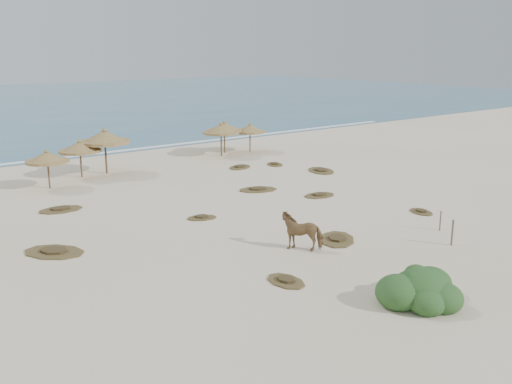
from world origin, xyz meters
TOP-DOWN VIEW (x-y plane):
  - ground at (0.00, 0.00)m, footprint 160.00×160.00m
  - foam_line at (0.00, 26.00)m, footprint 70.00×0.60m
  - palapa_1 at (-6.04, 16.50)m, footprint 3.20×3.20m
  - palapa_2 at (-1.48, 18.43)m, footprint 3.47×3.47m
  - palapa_3 at (-3.30, 18.28)m, footprint 3.07×3.07m
  - palapa_4 at (8.44, 18.92)m, footprint 3.54×3.54m
  - palapa_5 at (9.47, 19.93)m, footprint 3.07×3.07m
  - palapa_6 at (11.47, 19.11)m, footprint 3.40×3.40m
  - horse at (-1.13, -1.05)m, footprint 1.83×1.98m
  - fence_post_near at (4.25, -4.80)m, footprint 0.11×0.11m
  - fence_post_far at (5.64, -3.25)m, footprint 0.09×0.09m
  - bush at (-1.66, -7.53)m, footprint 3.13×2.75m
  - scrub_1 at (-9.76, 4.95)m, footprint 3.02×3.22m
  - scrub_2 at (-2.15, 5.34)m, footprint 1.76×1.45m
  - scrub_3 at (3.75, 8.24)m, footprint 2.77×2.33m
  - scrub_4 at (5.71, 4.93)m, footprint 2.10×1.48m
  - scrub_5 at (10.62, 9.82)m, footprint 2.57×3.05m
  - scrub_6 at (-7.26, 11.22)m, footprint 2.43×1.71m
  - scrub_7 at (6.87, 14.32)m, footprint 2.48×2.19m
  - scrub_9 at (0.82, -1.24)m, footprint 2.76×2.73m
  - scrub_10 at (9.50, 13.52)m, footprint 1.72×2.02m
  - scrub_11 at (-4.09, -3.40)m, footprint 1.14×1.73m
  - scrub_12 at (7.50, -0.85)m, footprint 1.38×1.72m

SIDE VIEW (x-z plane):
  - ground at x=0.00m, z-range 0.00..0.00m
  - foam_line at x=0.00m, z-range 0.00..0.01m
  - scrub_12 at x=7.50m, z-range -0.03..0.13m
  - scrub_1 at x=-9.76m, z-range -0.03..0.13m
  - scrub_2 at x=-2.15m, z-range -0.03..0.13m
  - scrub_4 at x=5.71m, z-range -0.03..0.13m
  - scrub_5 at x=10.62m, z-range -0.03..0.13m
  - scrub_6 at x=-7.26m, z-range -0.03..0.13m
  - scrub_7 at x=6.87m, z-range -0.03..0.13m
  - scrub_11 at x=-4.09m, z-range -0.03..0.13m
  - scrub_3 at x=3.75m, z-range -0.03..0.13m
  - scrub_9 at x=0.82m, z-range -0.03..0.13m
  - scrub_10 at x=9.50m, z-range -0.03..0.13m
  - bush at x=-1.66m, z-range -0.24..1.16m
  - fence_post_far at x=5.64m, z-range 0.00..0.96m
  - fence_post_near at x=4.25m, z-range 0.00..1.17m
  - horse at x=-1.13m, z-range 0.00..1.57m
  - palapa_6 at x=11.47m, z-range 0.67..3.09m
  - palapa_1 at x=-6.04m, z-range 0.68..3.14m
  - palapa_3 at x=-3.30m, z-range 0.71..3.29m
  - palapa_5 at x=9.47m, z-range 0.74..3.44m
  - palapa_4 at x=8.44m, z-range 0.76..3.50m
  - palapa_2 at x=-1.48m, z-range 0.88..4.06m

